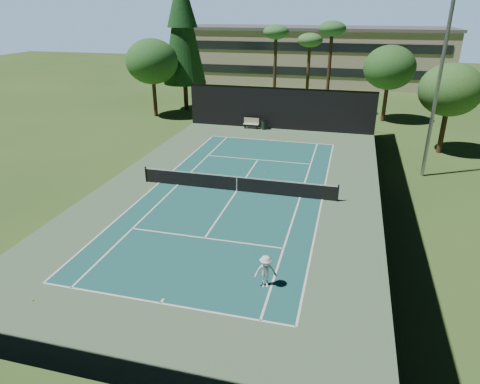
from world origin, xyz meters
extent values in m
plane|color=#33541F|center=(0.00, 0.00, 0.00)|extent=(160.00, 160.00, 0.00)
cube|color=#50704E|center=(0.00, 0.00, 0.01)|extent=(18.00, 32.00, 0.01)
cube|color=#1B5957|center=(0.00, 0.00, 0.01)|extent=(10.97, 23.77, 0.01)
cube|color=white|center=(0.00, -11.88, 0.02)|extent=(10.97, 0.10, 0.01)
cube|color=white|center=(0.00, 11.88, 0.02)|extent=(10.97, 0.10, 0.01)
cube|color=white|center=(0.00, -6.40, 0.02)|extent=(8.23, 0.10, 0.01)
cube|color=white|center=(0.00, 6.40, 0.02)|extent=(8.23, 0.10, 0.01)
cube|color=white|center=(-5.49, 0.00, 0.02)|extent=(0.10, 23.77, 0.01)
cube|color=white|center=(5.49, 0.00, 0.02)|extent=(0.10, 23.77, 0.01)
cube|color=white|center=(-4.12, 0.00, 0.02)|extent=(0.10, 23.77, 0.01)
cube|color=white|center=(4.12, 0.00, 0.02)|extent=(0.10, 23.77, 0.01)
cube|color=white|center=(0.00, 0.00, 0.02)|extent=(0.10, 12.80, 0.01)
cube|color=white|center=(0.00, -11.73, 0.02)|extent=(0.10, 0.30, 0.01)
cube|color=white|center=(0.00, 11.73, 0.02)|extent=(0.10, 0.30, 0.01)
cylinder|color=black|center=(-6.40, 0.00, 0.55)|extent=(0.10, 0.10, 1.10)
cylinder|color=black|center=(6.40, 0.00, 0.55)|extent=(0.10, 0.10, 1.10)
cube|color=black|center=(0.00, 0.00, 0.50)|extent=(12.80, 0.02, 0.92)
cube|color=white|center=(0.00, 0.00, 0.98)|extent=(12.80, 0.04, 0.07)
cube|color=white|center=(0.00, 0.00, 0.50)|extent=(0.05, 0.03, 0.92)
cube|color=black|center=(0.00, 16.00, 2.00)|extent=(18.00, 0.04, 4.00)
cube|color=black|center=(0.00, -16.00, 2.00)|extent=(18.00, 0.04, 4.00)
cube|color=black|center=(9.00, 0.00, 2.00)|extent=(0.04, 32.00, 4.00)
cube|color=black|center=(-9.00, 0.00, 2.00)|extent=(0.04, 32.00, 4.00)
cube|color=black|center=(0.00, 16.00, 4.00)|extent=(18.00, 0.06, 0.06)
imported|color=white|center=(3.85, -9.67, 0.75)|extent=(1.10, 0.84, 1.50)
sphere|color=#CBE534|center=(-5.10, -13.03, 0.03)|extent=(0.07, 0.07, 0.07)
sphere|color=#D9EE36|center=(-2.14, 4.31, 0.03)|extent=(0.07, 0.07, 0.07)
sphere|color=#E4F537|center=(1.12, 3.79, 0.03)|extent=(0.06, 0.06, 0.06)
sphere|color=#C4D931|center=(-5.43, 4.51, 0.04)|extent=(0.08, 0.08, 0.08)
cube|color=beige|center=(-2.69, 15.46, 0.45)|extent=(1.50, 0.45, 0.05)
cube|color=beige|center=(-2.69, 15.66, 0.75)|extent=(1.50, 0.06, 0.55)
cube|color=black|center=(-3.29, 15.46, 0.21)|extent=(0.06, 0.40, 0.42)
cube|color=black|center=(-2.09, 15.46, 0.21)|extent=(0.06, 0.40, 0.42)
cylinder|color=black|center=(-1.39, 15.50, 0.45)|extent=(0.52, 0.52, 0.90)
cylinder|color=black|center=(-1.39, 15.50, 0.92)|extent=(0.56, 0.56, 0.05)
cylinder|color=#422F1C|center=(-12.00, 22.00, 1.80)|extent=(0.50, 0.50, 3.60)
cone|color=#153A16|center=(-12.00, 22.00, 9.00)|extent=(4.80, 4.80, 12.00)
cylinder|color=#402B1B|center=(-2.00, 24.00, 4.28)|extent=(0.36, 0.36, 8.55)
ellipsoid|color=#327032|center=(-2.00, 24.00, 8.55)|extent=(2.80, 2.80, 1.54)
cylinder|color=#4A331F|center=(1.50, 26.00, 3.83)|extent=(0.36, 0.36, 7.65)
ellipsoid|color=#396E31|center=(1.50, 26.00, 7.65)|extent=(2.80, 2.80, 1.54)
cylinder|color=#40291B|center=(4.00, 23.00, 4.50)|extent=(0.36, 0.36, 9.00)
ellipsoid|color=#2E672F|center=(4.00, 23.00, 9.00)|extent=(2.80, 2.80, 1.54)
cylinder|color=#4B2F20|center=(10.00, 22.00, 1.76)|extent=(0.40, 0.40, 3.52)
ellipsoid|color=#275722|center=(10.00, 22.00, 5.44)|extent=(5.12, 5.12, 4.35)
cylinder|color=#4C2F20|center=(14.00, 12.00, 1.65)|extent=(0.40, 0.40, 3.30)
ellipsoid|color=#326125|center=(14.00, 12.00, 5.10)|extent=(4.80, 4.80, 4.08)
cylinder|color=#4A2D1F|center=(-14.00, 18.00, 1.87)|extent=(0.40, 0.40, 3.74)
ellipsoid|color=#275E24|center=(-14.00, 18.00, 5.78)|extent=(5.44, 5.44, 4.62)
cube|color=#B8A78E|center=(0.00, 46.00, 4.00)|extent=(40.00, 12.00, 8.00)
cube|color=#59595B|center=(0.00, 46.00, 8.10)|extent=(40.50, 12.50, 0.40)
cube|color=black|center=(0.00, 39.95, 2.40)|extent=(38.00, 0.15, 1.20)
cube|color=black|center=(0.00, 39.95, 5.80)|extent=(38.00, 0.15, 1.20)
cylinder|color=#96999E|center=(12.00, 6.00, 6.00)|extent=(0.24, 0.24, 12.00)
camera|label=1|loc=(6.64, -24.64, 10.96)|focal=32.00mm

